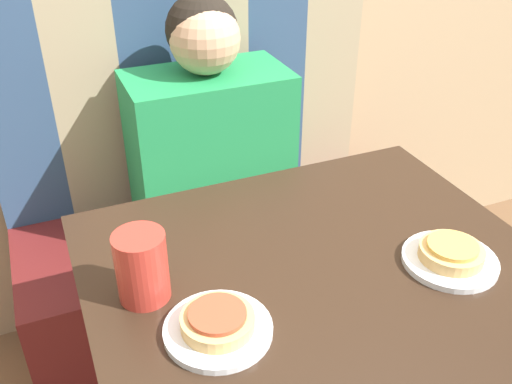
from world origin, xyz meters
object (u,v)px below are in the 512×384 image
(person, at_px, (209,130))
(pizza_left, at_px, (218,320))
(pizza_right, at_px, (452,252))
(plate_right, at_px, (450,260))
(plate_left, at_px, (218,329))
(drinking_cup, at_px, (142,267))

(person, xyz_separation_m, pizza_left, (-0.22, -0.71, 0.03))
(person, height_order, pizza_right, person)
(plate_right, xyz_separation_m, pizza_left, (-0.45, -0.00, 0.02))
(pizza_right, bearing_deg, pizza_left, 180.00)
(plate_left, height_order, plate_right, same)
(pizza_right, bearing_deg, person, 107.53)
(plate_left, distance_m, drinking_cup, 0.16)
(plate_left, bearing_deg, plate_right, 0.00)
(plate_right, height_order, pizza_left, pizza_left)
(person, relative_size, drinking_cup, 5.15)
(person, bearing_deg, plate_left, -107.53)
(plate_right, bearing_deg, plate_left, 180.00)
(person, height_order, drinking_cup, person)
(person, distance_m, pizza_right, 0.74)
(plate_left, distance_m, pizza_left, 0.02)
(person, xyz_separation_m, plate_right, (0.22, -0.71, 0.01))
(pizza_left, xyz_separation_m, pizza_right, (0.45, 0.00, 0.00))
(pizza_left, bearing_deg, drinking_cup, 123.57)
(plate_left, relative_size, plate_right, 1.00)
(pizza_left, height_order, pizza_right, same)
(plate_left, relative_size, pizza_left, 1.48)
(plate_left, bearing_deg, pizza_left, -90.00)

